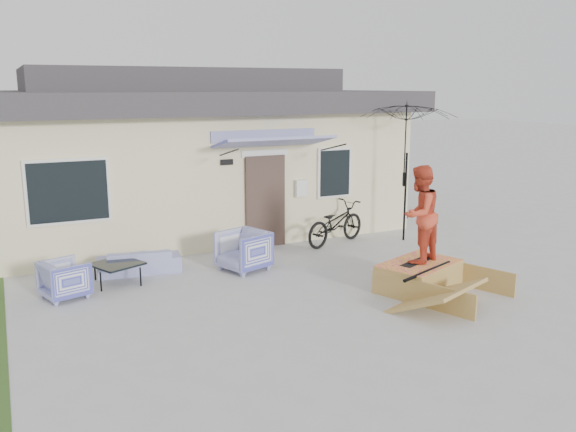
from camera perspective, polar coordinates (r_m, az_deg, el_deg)
name	(u,v)px	position (r m, az deg, el deg)	size (l,w,h in m)	color
ground	(320,319)	(9.72, 3.03, -9.71)	(90.00, 90.00, 0.00)	#B0B0B0
house	(179,150)	(16.57, -10.30, 6.16)	(10.80, 8.49, 4.10)	beige
loveseat	(139,257)	(12.30, -13.90, -3.80)	(1.61, 0.47, 0.63)	#373CAA
armchair_left	(65,277)	(11.22, -20.34, -5.46)	(0.72, 0.67, 0.74)	#373CAA
armchair_right	(243,249)	(12.10, -4.23, -3.09)	(0.86, 0.81, 0.89)	#373CAA
coffee_table	(117,273)	(11.79, -15.81, -5.20)	(0.79, 0.79, 0.39)	black
bicycle	(335,219)	(14.06, 4.50, -0.25)	(0.66, 1.89, 1.21)	black
patio_umbrella	(406,168)	(14.44, 11.11, 4.50)	(2.74, 2.64, 2.20)	black
skate_ramp	(419,276)	(11.26, 12.26, -5.56)	(1.48, 1.97, 0.49)	#A7813F
skateboard	(417,261)	(11.20, 12.10, -4.18)	(0.84, 0.21, 0.05)	black
skater	(419,212)	(10.99, 12.31, 0.34)	(0.86, 0.66, 1.75)	#CF4329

